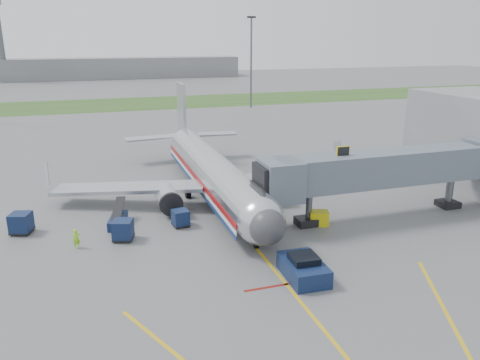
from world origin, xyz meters
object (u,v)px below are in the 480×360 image
object	(u,v)px
airliner	(213,171)
ramp_worker	(76,239)
pushback_tug	(303,268)
belt_loader	(118,220)

from	to	relation	value
airliner	ramp_worker	size ratio (longest dim) A/B	23.03
airliner	ramp_worker	xyz separation A→B (m)	(-13.39, -8.94, -1.87)
pushback_tug	ramp_worker	bearing A→B (deg)	146.61
belt_loader	pushback_tug	bearing A→B (deg)	-49.86
airliner	belt_loader	xyz separation A→B (m)	(-9.99, -5.14, -2.17)
pushback_tug	belt_loader	world-z (taller)	belt_loader
airliner	pushback_tug	bearing A→B (deg)	-85.48
airliner	pushback_tug	distance (m)	18.91
ramp_worker	airliner	bearing A→B (deg)	14.57
belt_loader	airliner	bearing A→B (deg)	27.22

